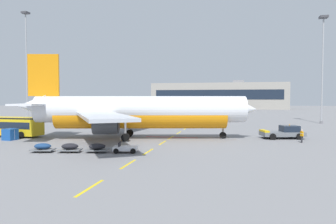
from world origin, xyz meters
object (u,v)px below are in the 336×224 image
Objects in this scene: apron_light_mast_near at (26,54)px; ground_crew_worker at (302,135)px; fuel_service_truck at (98,117)px; baggage_train at (84,147)px; apron_shuttle_bus at (6,125)px; pushback_tug at (284,132)px; uld_cargo_container at (10,134)px; apron_light_mast_far at (323,57)px; airliner_foreground at (137,112)px.

ground_crew_worker is at bearing -27.19° from apron_light_mast_near.
fuel_service_truck is 35.48m from baggage_train.
apron_shuttle_bus is at bearing -102.84° from fuel_service_truck.
fuel_service_truck is (-36.56, 15.97, 0.74)m from pushback_tug.
pushback_tug reaches higher than ground_crew_worker.
apron_light_mast_far is (50.87, 40.06, 14.65)m from uld_cargo_container.
uld_cargo_container is 66.38m from apron_light_mast_far.
apron_light_mast_far is (77.84, -0.03, -2.94)m from apron_light_mast_near.
fuel_service_truck is at bearing 86.72° from uld_cargo_container.
ground_crew_worker is (1.68, -4.03, 0.10)m from pushback_tug.
pushback_tug is 0.21× the size of apron_light_mast_near.
fuel_service_truck is 25.89m from uld_cargo_container.
apron_light_mast_far reaches higher than fuel_service_truck.
pushback_tug is 3.72× the size of ground_crew_worker.
airliner_foreground is 1.39× the size of apron_light_mast_far.
fuel_service_truck is 0.24× the size of apron_light_mast_near.
baggage_train is at bearing -25.08° from uld_cargo_container.
apron_light_mast_far reaches higher than apron_shuttle_bus.
ground_crew_worker is 0.07× the size of apron_light_mast_far.
apron_shuttle_bus is 46.51m from apron_light_mast_near.
uld_cargo_container is (-38.04, -9.86, -0.10)m from pushback_tug.
ground_crew_worker is at bearing 8.35° from uld_cargo_container.
pushback_tug is at bearing 112.56° from ground_crew_worker.
pushback_tug is 42.15m from apron_shuttle_bus.
fuel_service_truck is 0.29× the size of apron_light_mast_far.
pushback_tug is at bearing 14.54° from uld_cargo_container.
baggage_train is at bearing -29.44° from apron_shuttle_bus.
uld_cargo_container is at bearing -171.65° from ground_crew_worker.
apron_shuttle_bus is at bearing -175.73° from airliner_foreground.
apron_light_mast_far is at bearing 16.07° from fuel_service_truck.
fuel_service_truck reaches higher than pushback_tug.
apron_shuttle_bus is (-20.78, -1.55, -2.20)m from airliner_foreground.
fuel_service_truck reaches higher than baggage_train.
airliner_foreground is 2.84× the size of apron_shuttle_bus.
pushback_tug is at bearing 8.71° from apron_shuttle_bus.
baggage_train is 61.05m from apron_light_mast_far.
uld_cargo_container is at bearing -163.67° from airliner_foreground.
fuel_service_truck is (5.10, 22.35, -0.10)m from apron_shuttle_bus.
fuel_service_truck reaches higher than uld_cargo_container.
pushback_tug is 0.90× the size of fuel_service_truck.
apron_shuttle_bus is 21.32m from baggage_train.
apron_light_mast_near is (-41.90, 47.07, 17.86)m from baggage_train.
pushback_tug is 35.89m from apron_light_mast_far.
apron_light_mast_near reaches higher than ground_crew_worker.
apron_light_mast_near is (-44.15, 35.06, 14.44)m from airliner_foreground.
apron_light_mast_near is at bearing 152.81° from ground_crew_worker.
apron_light_mast_near is 1.22× the size of apron_light_mast_far.
uld_cargo_container is at bearing -43.91° from apron_shuttle_bus.
apron_shuttle_bus is at bearing 150.56° from baggage_train.
apron_shuttle_bus is 22.93m from fuel_service_truck.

